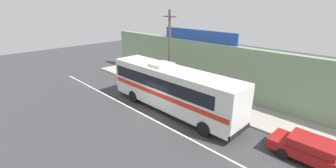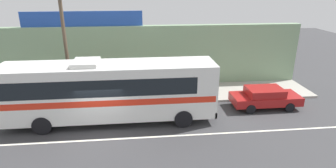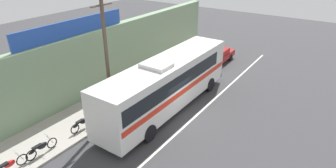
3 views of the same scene
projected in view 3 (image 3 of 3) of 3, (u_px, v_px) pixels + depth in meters
The scene contains 11 objects.
ground_plane at pixel (180, 117), 18.89m from camera, with size 70.00×70.00×0.00m, color #3A3A3D.
sidewalk_slab at pixel (122, 95), 21.48m from camera, with size 30.00×3.60×0.14m, color #A8A399.
storefront_facade at pixel (99, 61), 21.56m from camera, with size 30.00×0.70×4.80m, color gray.
storefront_billboard at pixel (73, 28), 18.90m from camera, with size 8.78×0.12×1.10m, color #234CAD.
road_center_stripe at pixel (191, 121), 18.48m from camera, with size 30.00×0.14×0.01m, color silver.
intercity_bus at pixel (167, 82), 18.97m from camera, with size 12.16×2.67×3.78m.
parked_car at pixel (217, 55), 27.45m from camera, with size 4.45×1.88×1.37m.
utility_pole at pixel (107, 57), 17.30m from camera, with size 1.60×0.22×7.71m.
motorcycle_red at pixel (41, 148), 15.12m from camera, with size 1.87×0.56×0.94m.
motorcycle_blue at pixel (8, 166), 13.85m from camera, with size 1.96×0.56×0.94m.
motorcycle_green at pixel (83, 122), 17.29m from camera, with size 1.92×0.56×0.94m.
Camera 3 is at (-13.76, -8.32, 10.19)m, focal length 30.40 mm.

